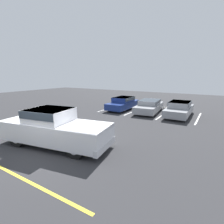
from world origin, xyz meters
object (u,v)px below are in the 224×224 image
at_px(pickup_truck, 55,128).
at_px(wheel_stop_curb, 173,109).
at_px(parked_sedan_c, 179,108).
at_px(parked_sedan_b, 149,106).
at_px(parked_sedan_a, 123,103).

bearing_deg(pickup_truck, wheel_stop_curb, 67.37).
bearing_deg(pickup_truck, parked_sedan_c, 58.35).
distance_m(pickup_truck, parked_sedan_c, 10.78).
bearing_deg(parked_sedan_b, wheel_stop_curb, 141.38).
xyz_separation_m(pickup_truck, parked_sedan_a, (-1.50, 10.12, -0.25)).
xyz_separation_m(parked_sedan_a, parked_sedan_b, (2.79, 0.05, -0.05)).
distance_m(pickup_truck, wheel_stop_curb, 13.10).
height_order(pickup_truck, wheel_stop_curb, pickup_truck).
height_order(pickup_truck, parked_sedan_c, pickup_truck).
relative_size(pickup_truck, parked_sedan_a, 1.32).
bearing_deg(parked_sedan_c, pickup_truck, -22.73).
relative_size(parked_sedan_b, parked_sedan_c, 1.06).
height_order(pickup_truck, parked_sedan_b, pickup_truck).
height_order(pickup_truck, parked_sedan_a, pickup_truck).
relative_size(parked_sedan_b, wheel_stop_curb, 2.48).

